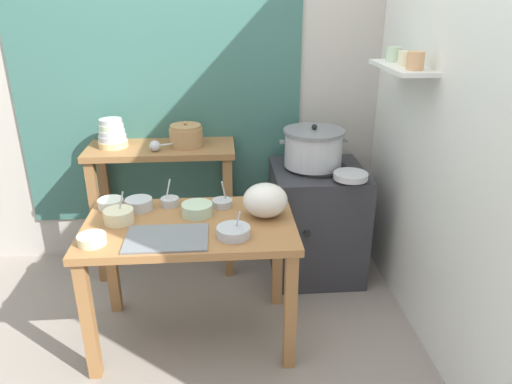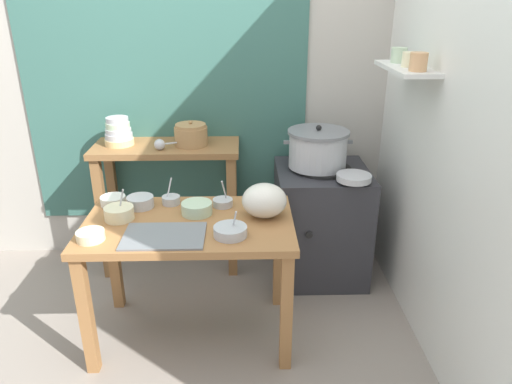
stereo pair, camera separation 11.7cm
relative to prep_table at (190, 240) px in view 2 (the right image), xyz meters
The scene contains 21 objects.
ground_plane 0.62m from the prep_table, 146.19° to the right, with size 9.00×9.00×0.00m, color gray.
wall_back 1.25m from the prep_table, 89.64° to the left, with size 4.40×0.12×2.60m.
wall_right 1.50m from the prep_table, ahead, with size 0.30×3.20×2.60m.
prep_table is the anchor object (origin of this frame).
back_shelf_table 0.81m from the prep_table, 105.72° to the left, with size 0.96×0.40×0.90m.
stove_block 1.06m from the prep_table, 38.64° to the left, with size 0.60×0.61×0.78m.
steamer_pot 1.06m from the prep_table, 40.92° to the left, with size 0.44×0.39×0.28m.
clay_pot 0.86m from the prep_table, 93.69° to the left, with size 0.22×0.22×0.16m.
bowl_stack_enamel 1.02m from the prep_table, 123.40° to the left, with size 0.19×0.19×0.18m.
ladle 0.79m from the prep_table, 108.76° to the left, with size 0.26×0.13×0.07m.
serving_tray 0.23m from the prep_table, 120.69° to the right, with size 0.40×0.28×0.01m, color slate.
plastic_bag 0.45m from the prep_table, ahead, with size 0.24×0.22×0.18m, color silver.
wide_pan 1.06m from the prep_table, 23.35° to the left, with size 0.21×0.21×0.04m, color #B7BABF.
prep_bowl_0 0.40m from the prep_table, behind, with size 0.15×0.15×0.17m.
prep_bowl_1 0.29m from the prep_table, 117.70° to the left, with size 0.10×0.10×0.15m.
prep_bowl_2 0.18m from the prep_table, 68.45° to the left, with size 0.17×0.17×0.06m.
prep_bowl_3 0.52m from the prep_table, 153.18° to the left, with size 0.14×0.14×0.05m.
prep_bowl_4 0.51m from the prep_table, 156.91° to the right, with size 0.14×0.14×0.05m.
prep_bowl_5 0.31m from the prep_table, 36.67° to the right, with size 0.17×0.17×0.15m.
prep_bowl_6 0.29m from the prep_table, 48.00° to the left, with size 0.11×0.11×0.17m.
prep_bowl_7 0.37m from the prep_table, 146.31° to the left, with size 0.15×0.15×0.06m.
Camera 2 is at (0.37, -2.20, 1.82)m, focal length 33.40 mm.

